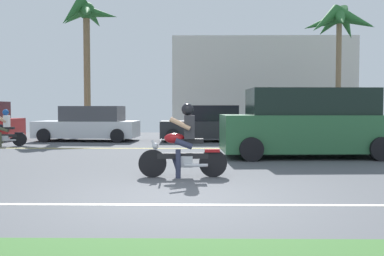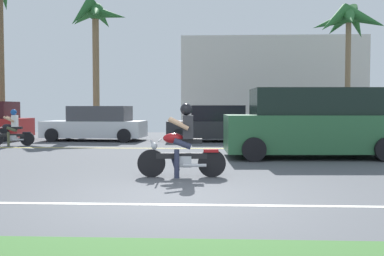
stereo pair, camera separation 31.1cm
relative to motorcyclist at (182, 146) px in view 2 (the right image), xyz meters
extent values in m
cube|color=#4C4F54|center=(0.02, 0.81, -0.66)|extent=(56.00, 30.00, 0.04)
cube|color=silver|center=(0.02, -2.55, -0.63)|extent=(50.40, 0.12, 0.01)
cube|color=yellow|center=(0.02, 6.24, -0.63)|extent=(50.40, 0.12, 0.01)
cylinder|color=black|center=(-0.63, -0.02, -0.35)|extent=(0.57, 0.11, 0.57)
cylinder|color=black|center=(0.60, 0.03, -0.35)|extent=(0.57, 0.11, 0.57)
cylinder|color=#B7BAC1|center=(-0.54, -0.02, -0.12)|extent=(0.26, 0.06, 0.50)
cube|color=black|center=(-0.02, 0.00, -0.20)|extent=(1.04, 0.14, 0.11)
cube|color=#B7BAC1|center=(0.03, 0.00, -0.31)|extent=(0.31, 0.20, 0.23)
ellipsoid|color=maroon|center=(-0.19, 0.00, 0.16)|extent=(0.42, 0.23, 0.21)
cube|color=black|center=(0.17, 0.01, 0.10)|extent=(0.46, 0.23, 0.09)
cube|color=maroon|center=(0.58, 0.03, -0.10)|extent=(0.31, 0.16, 0.06)
cylinder|color=#B7BAC1|center=(-0.46, -0.01, 0.12)|extent=(0.06, 0.59, 0.03)
sphere|color=#B7BAC1|center=(-0.58, -0.02, 0.00)|extent=(0.13, 0.13, 0.13)
cylinder|color=#B7BAC1|center=(0.25, -0.10, -0.38)|extent=(0.48, 0.09, 0.07)
cube|color=#2D2D33|center=(0.12, 0.01, 0.39)|extent=(0.22, 0.31, 0.47)
sphere|color=black|center=(0.08, 0.01, 0.75)|extent=(0.25, 0.25, 0.25)
cylinder|color=#2D334C|center=(0.00, 0.10, 0.06)|extent=(0.39, 0.14, 0.24)
cylinder|color=#2D334C|center=(0.01, -0.09, 0.06)|extent=(0.39, 0.14, 0.24)
cylinder|color=#2D334C|center=(-0.11, -0.13, -0.35)|extent=(0.11, 0.11, 0.58)
cylinder|color=#2D334C|center=(-0.15, 0.11, -0.38)|extent=(0.20, 0.11, 0.32)
cylinder|color=tan|center=(-0.08, 0.19, 0.46)|extent=(0.43, 0.10, 0.27)
cylinder|color=tan|center=(-0.07, -0.19, 0.46)|extent=(0.43, 0.10, 0.27)
cube|color=#2D663D|center=(3.39, 3.67, 0.05)|extent=(4.89, 2.10, 1.03)
cube|color=black|center=(3.48, 3.67, 0.94)|extent=(3.53, 1.78, 0.75)
cylinder|color=black|center=(5.08, 4.69, -0.32)|extent=(0.65, 0.25, 0.64)
cylinder|color=black|center=(1.62, 4.55, -0.32)|extent=(0.65, 0.25, 0.64)
cylinder|color=black|center=(1.70, 2.65, -0.32)|extent=(0.65, 0.25, 0.64)
cylinder|color=black|center=(-8.03, 10.75, -0.36)|extent=(0.56, 0.18, 0.56)
cylinder|color=black|center=(-8.04, 8.91, -0.36)|extent=(0.56, 0.18, 0.56)
cube|color=silver|center=(-4.41, 9.65, -0.14)|extent=(4.31, 2.05, 0.69)
cube|color=#414147|center=(-4.16, 9.63, 0.52)|extent=(2.53, 1.70, 0.63)
cylinder|color=black|center=(-2.85, 10.46, -0.36)|extent=(0.57, 0.21, 0.56)
cylinder|color=black|center=(-5.87, 10.64, -0.36)|extent=(0.57, 0.21, 0.56)
cylinder|color=black|center=(-2.95, 8.66, -0.36)|extent=(0.57, 0.21, 0.56)
cylinder|color=black|center=(-5.98, 8.83, -0.36)|extent=(0.57, 0.21, 0.56)
cube|color=#232328|center=(0.60, 9.47, -0.13)|extent=(3.81, 1.79, 0.70)
cube|color=black|center=(0.83, 9.48, 0.54)|extent=(2.23, 1.50, 0.65)
cylinder|color=black|center=(1.92, 10.35, -0.36)|extent=(0.57, 0.20, 0.56)
cylinder|color=black|center=(-0.78, 10.25, -0.36)|extent=(0.57, 0.20, 0.56)
cylinder|color=black|center=(1.98, 8.69, -0.36)|extent=(0.57, 0.20, 0.56)
cylinder|color=black|center=(-0.72, 8.59, -0.36)|extent=(0.57, 0.20, 0.56)
cube|color=#232328|center=(5.13, 11.33, -0.10)|extent=(3.82, 1.89, 0.76)
cube|color=black|center=(4.91, 11.34, 0.63)|extent=(2.23, 1.59, 0.70)
cylinder|color=black|center=(3.75, 10.50, -0.36)|extent=(0.57, 0.20, 0.56)
cylinder|color=black|center=(6.45, 10.40, -0.36)|extent=(0.57, 0.20, 0.56)
cylinder|color=black|center=(3.81, 12.26, -0.36)|extent=(0.57, 0.20, 0.56)
cylinder|color=black|center=(6.51, 12.17, -0.36)|extent=(0.57, 0.20, 0.56)
cylinder|color=brown|center=(-10.69, 14.27, 3.46)|extent=(0.31, 0.31, 8.20)
cylinder|color=brown|center=(-5.48, 13.96, 2.56)|extent=(0.34, 0.34, 6.40)
sphere|color=#235B28|center=(-5.48, 13.96, 5.76)|extent=(0.88, 0.88, 0.88)
cone|color=#235B28|center=(-4.70, 13.88, 5.57)|extent=(1.88, 0.81, 0.95)
cone|color=#235B28|center=(-5.31, 14.72, 5.57)|extent=(1.02, 1.93, 1.27)
cone|color=#235B28|center=(-6.17, 14.34, 5.57)|extent=(1.91, 1.44, 1.24)
cone|color=#235B28|center=(-6.03, 13.40, 5.57)|extent=(1.57, 1.59, 1.71)
cone|color=#235B28|center=(-5.28, 13.21, 5.57)|extent=(1.08, 1.94, 1.10)
cylinder|color=#846B4C|center=(7.05, 12.46, 2.22)|extent=(0.25, 0.25, 5.71)
sphere|color=#28662D|center=(7.05, 12.46, 5.07)|extent=(0.66, 0.66, 0.66)
cone|color=#28662D|center=(7.84, 12.34, 4.87)|extent=(1.96, 0.92, 1.23)
cone|color=#28662D|center=(7.58, 13.05, 4.87)|extent=(1.62, 1.69, 1.71)
cone|color=#28662D|center=(6.79, 13.21, 4.87)|extent=(1.22, 1.98, 1.33)
cone|color=#28662D|center=(6.31, 12.77, 4.87)|extent=(1.98, 1.32, 1.05)
cone|color=#28662D|center=(6.31, 12.15, 4.87)|extent=(1.91, 1.28, 1.58)
cone|color=#28662D|center=(6.89, 11.67, 4.87)|extent=(0.99, 1.97, 1.29)
cone|color=#28662D|center=(7.65, 11.94, 4.87)|extent=(1.84, 1.70, 1.35)
cylinder|color=black|center=(-6.25, 7.06, -0.38)|extent=(0.52, 0.15, 0.51)
cube|color=black|center=(-6.80, 6.98, -0.25)|extent=(0.93, 0.22, 0.10)
cube|color=#B7BAC1|center=(-6.75, 6.99, -0.35)|extent=(0.29, 0.21, 0.20)
ellipsoid|color=black|center=(-6.95, 6.96, 0.08)|extent=(0.37, 0.20, 0.19)
cube|color=black|center=(-6.63, 7.01, 0.03)|extent=(0.43, 0.25, 0.08)
cube|color=black|center=(-6.27, 7.06, -0.15)|extent=(0.29, 0.18, 0.05)
cylinder|color=#B7BAC1|center=(-7.19, 6.92, 0.04)|extent=(0.11, 0.53, 0.03)
cylinder|color=#B7BAC1|center=(-6.55, 6.91, -0.41)|extent=(0.43, 0.12, 0.06)
cube|color=white|center=(-6.68, 7.00, 0.28)|extent=(0.23, 0.30, 0.43)
sphere|color=#194C9E|center=(-6.71, 6.99, 0.60)|extent=(0.22, 0.22, 0.22)
cylinder|color=#51563D|center=(-6.79, 7.07, -0.02)|extent=(0.35, 0.16, 0.21)
cylinder|color=#51563D|center=(-6.77, 6.90, -0.02)|extent=(0.35, 0.16, 0.21)
cylinder|color=#51563D|center=(-6.86, 6.85, -0.38)|extent=(0.11, 0.11, 0.52)
cylinder|color=#51563D|center=(-6.93, 7.06, -0.41)|extent=(0.19, 0.12, 0.29)
cylinder|color=tan|center=(-6.87, 7.14, 0.34)|extent=(0.39, 0.13, 0.24)
cylinder|color=tan|center=(-6.82, 6.80, 0.34)|extent=(0.39, 0.13, 0.24)
cube|color=beige|center=(4.19, 18.81, 2.16)|extent=(10.84, 4.00, 5.59)
camera|label=1|loc=(0.30, -8.92, 0.79)|focal=41.23mm
camera|label=2|loc=(0.61, -8.91, 0.79)|focal=41.23mm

